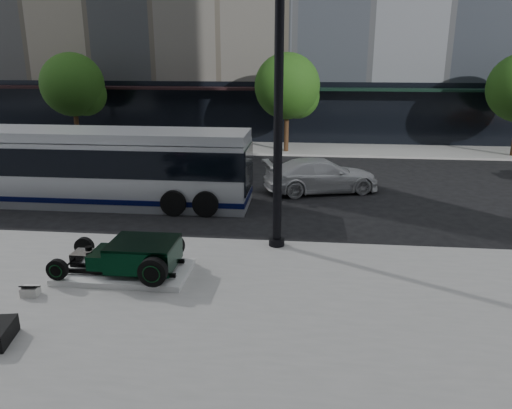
# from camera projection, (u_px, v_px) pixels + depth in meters

# --- Properties ---
(ground) EXTENTS (120.00, 120.00, 0.00)m
(ground) POSITION_uv_depth(u_px,v_px,m) (240.00, 222.00, 17.72)
(ground) COLOR black
(ground) RESTS_ON ground
(sidewalk_far) EXTENTS (70.00, 4.00, 0.12)m
(sidewalk_far) POSITION_uv_depth(u_px,v_px,m) (271.00, 148.00, 31.02)
(sidewalk_far) COLOR gray
(sidewalk_far) RESTS_ON ground
(street_trees) EXTENTS (29.80, 3.80, 5.70)m
(street_trees) POSITION_uv_depth(u_px,v_px,m) (290.00, 89.00, 28.94)
(street_trees) COLOR black
(street_trees) RESTS_ON sidewalk_far
(display_plinth) EXTENTS (3.40, 1.80, 0.15)m
(display_plinth) POSITION_uv_depth(u_px,v_px,m) (125.00, 272.00, 13.23)
(display_plinth) COLOR silver
(display_plinth) RESTS_ON sidewalk_near
(hot_rod) EXTENTS (3.22, 2.00, 0.81)m
(hot_rod) POSITION_uv_depth(u_px,v_px,m) (136.00, 255.00, 13.05)
(hot_rod) COLOR black
(hot_rod) RESTS_ON display_plinth
(info_plaque) EXTENTS (0.43, 0.34, 0.31)m
(info_plaque) POSITION_uv_depth(u_px,v_px,m) (30.00, 291.00, 12.07)
(info_plaque) COLOR silver
(info_plaque) RESTS_ON sidewalk_near
(lamppost) EXTENTS (0.48, 0.48, 8.74)m
(lamppost) POSITION_uv_depth(u_px,v_px,m) (278.00, 112.00, 14.09)
(lamppost) COLOR black
(lamppost) RESTS_ON sidewalk_near
(transit_bus) EXTENTS (12.12, 2.88, 2.92)m
(transit_bus) POSITION_uv_depth(u_px,v_px,m) (97.00, 166.00, 19.60)
(transit_bus) COLOR #B1B5BB
(transit_bus) RESTS_ON ground
(white_sedan) EXTENTS (5.30, 3.37, 1.43)m
(white_sedan) POSITION_uv_depth(u_px,v_px,m) (321.00, 175.00, 21.43)
(white_sedan) COLOR silver
(white_sedan) RESTS_ON ground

